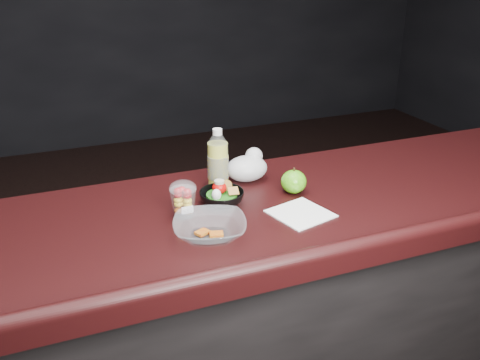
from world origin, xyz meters
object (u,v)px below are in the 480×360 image
Objects in this scene: fruit_cup at (183,199)px; green_apple at (294,182)px; snack_bowl at (221,196)px; lemonade_bottle at (218,164)px; takeout_bowl at (210,228)px.

fruit_cup reaches higher than green_apple.
green_apple reaches higher than snack_bowl.
fruit_cup is at bearing -175.43° from green_apple.
lemonade_bottle is at bearing 151.59° from green_apple.
green_apple is at bearing 4.57° from fruit_cup.
green_apple is 0.39m from takeout_bowl.
fruit_cup reaches higher than takeout_bowl.
fruit_cup is 1.32× the size of green_apple.
green_apple is 0.34× the size of takeout_bowl.
lemonade_bottle is 1.18× the size of snack_bowl.
lemonade_bottle is 0.13m from snack_bowl.
fruit_cup is 0.14m from snack_bowl.
green_apple is (0.38, 0.03, -0.02)m from fruit_cup.
fruit_cup is 0.65× the size of snack_bowl.
takeout_bowl is at bearing -77.24° from fruit_cup.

